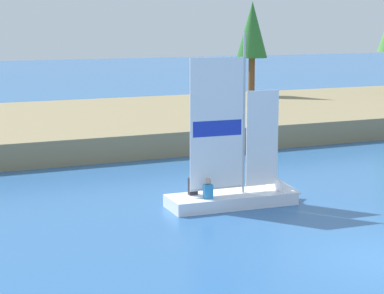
% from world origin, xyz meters
% --- Properties ---
extents(shore_bank, '(80.00, 15.18, 1.12)m').
position_xyz_m(shore_bank, '(0.00, 22.57, 0.56)').
color(shore_bank, '#897A56').
rests_on(shore_bank, ground).
extents(shoreline_tree_centre, '(2.03, 2.03, 6.20)m').
position_xyz_m(shoreline_tree_centre, '(11.37, 27.77, 5.39)').
color(shoreline_tree_centre, brown).
rests_on(shoreline_tree_centre, shore_bank).
extents(sailboat, '(4.84, 1.67, 6.08)m').
position_xyz_m(sailboat, '(-0.42, 6.43, 0.42)').
color(sailboat, white).
rests_on(sailboat, ground).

